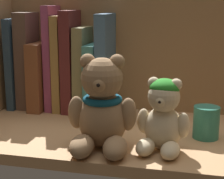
# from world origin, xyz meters

# --- Properties ---
(shelf_board) EXTENTS (0.65, 0.32, 0.02)m
(shelf_board) POSITION_xyz_m (0.00, 0.00, 0.01)
(shelf_board) COLOR tan
(shelf_board) RESTS_ON ground
(shelf_back_panel) EXTENTS (0.67, 0.01, 0.28)m
(shelf_back_panel) POSITION_xyz_m (0.00, 0.16, 0.14)
(shelf_back_panel) COLOR #946C45
(shelf_back_panel) RESTS_ON ground
(book_0) EXTENTS (0.02, 0.11, 0.21)m
(book_0) POSITION_xyz_m (-0.30, 0.13, 0.13)
(book_0) COLOR #2B455D
(book_0) RESTS_ON shelf_board
(book_1) EXTENTS (0.03, 0.09, 0.23)m
(book_1) POSITION_xyz_m (-0.27, 0.13, 0.13)
(book_1) COLOR brown
(book_1) RESTS_ON shelf_board
(book_2) EXTENTS (0.03, 0.13, 0.16)m
(book_2) POSITION_xyz_m (-0.24, 0.13, 0.10)
(book_2) COLOR brown
(book_2) RESTS_ON shelf_board
(book_3) EXTENTS (0.02, 0.09, 0.24)m
(book_3) POSITION_xyz_m (-0.21, 0.13, 0.14)
(book_3) COLOR #A24672
(book_3) RESTS_ON shelf_board
(book_4) EXTENTS (0.02, 0.10, 0.22)m
(book_4) POSITION_xyz_m (-0.19, 0.13, 0.13)
(book_4) COLOR #A27A3E
(book_4) RESTS_ON shelf_board
(book_5) EXTENTS (0.02, 0.11, 0.23)m
(book_5) POSITION_xyz_m (-0.16, 0.13, 0.14)
(book_5) COLOR maroon
(book_5) RESTS_ON shelf_board
(book_6) EXTENTS (0.03, 0.11, 0.20)m
(book_6) POSITION_xyz_m (-0.13, 0.13, 0.12)
(book_6) COLOR olive
(book_6) RESTS_ON shelf_board
(book_7) EXTENTS (0.03, 0.13, 0.16)m
(book_7) POSITION_xyz_m (-0.10, 0.13, 0.10)
(book_7) COLOR teal
(book_7) RESTS_ON shelf_board
(book_8) EXTENTS (0.02, 0.14, 0.22)m
(book_8) POSITION_xyz_m (-0.08, 0.13, 0.13)
(book_8) COLOR #41617F
(book_8) RESTS_ON shelf_board
(teddy_bear_larger) EXTENTS (0.12, 0.12, 0.16)m
(teddy_bear_larger) POSITION_xyz_m (-0.03, -0.10, 0.09)
(teddy_bear_larger) COLOR #93704C
(teddy_bear_larger) RESTS_ON shelf_board
(teddy_bear_smaller) EXTENTS (0.09, 0.10, 0.13)m
(teddy_bear_smaller) POSITION_xyz_m (0.07, -0.08, 0.08)
(teddy_bear_smaller) COLOR beige
(teddy_bear_smaller) RESTS_ON shelf_board
(pillar_candle) EXTENTS (0.05, 0.05, 0.06)m
(pillar_candle) POSITION_xyz_m (0.14, -0.00, 0.05)
(pillar_candle) COLOR #2D7A66
(pillar_candle) RESTS_ON shelf_board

